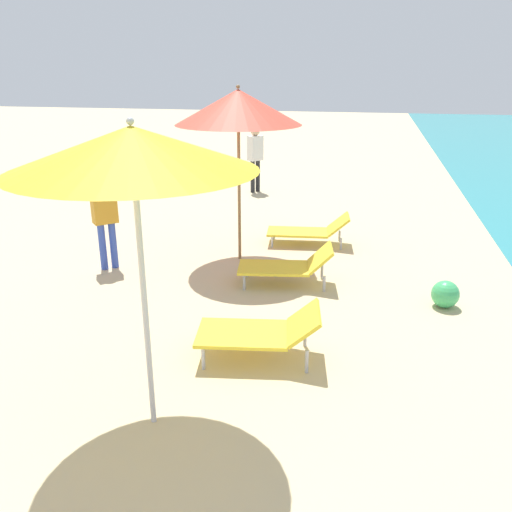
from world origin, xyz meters
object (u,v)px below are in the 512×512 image
umbrella_second (132,149)px  umbrella_farthest (238,107)px  lounger_second_shoreside (261,331)px  lounger_farthest_inland (287,265)px  beach_ball (445,294)px  lounger_farthest_shoreside (310,230)px  person_walking_near (105,213)px  person_walking_mid (255,153)px

umbrella_second → umbrella_farthest: bearing=93.6°
lounger_second_shoreside → lounger_farthest_inland: (-0.04, 2.11, -0.02)m
lounger_farthest_inland → beach_ball: bearing=162.5°
lounger_second_shoreside → beach_ball: 2.79m
beach_ball → lounger_farthest_shoreside: bearing=132.8°
beach_ball → lounger_second_shoreside: bearing=-140.0°
person_walking_near → lounger_second_shoreside: bearing=10.0°
lounger_farthest_shoreside → person_walking_mid: bearing=-71.5°
lounger_second_shoreside → beach_ball: lounger_second_shoreside is taller
person_walking_mid → lounger_farthest_inland: bearing=144.9°
umbrella_farthest → person_walking_near: size_ratio=1.83×
lounger_farthest_inland → person_walking_near: (-2.87, 0.05, 0.61)m
umbrella_farthest → beach_ball: 4.06m
person_walking_mid → lounger_second_shoreside: bearing=140.9°
person_walking_mid → beach_ball: bearing=160.6°
umbrella_second → beach_ball: size_ratio=7.28×
lounger_second_shoreside → lounger_farthest_inland: 2.11m
lounger_second_shoreside → beach_ball: size_ratio=3.84×
umbrella_second → person_walking_mid: umbrella_second is taller
beach_ball → lounger_farthest_inland: bearing=171.6°
lounger_farthest_inland → person_walking_mid: (-1.77, 5.88, 0.69)m
lounger_farthest_shoreside → lounger_farthest_inland: lounger_farthest_inland is taller
person_walking_mid → umbrella_farthest: bearing=137.5°
lounger_farthest_inland → beach_ball: size_ratio=3.91×
umbrella_second → lounger_second_shoreside: 2.58m
umbrella_second → person_walking_near: 4.37m
lounger_farthest_inland → beach_ball: 2.20m
person_walking_near → person_walking_mid: (1.10, 5.82, 0.08)m
person_walking_mid → beach_ball: size_ratio=4.44×
umbrella_second → lounger_farthest_shoreside: (0.78, 5.33, -2.17)m
lounger_second_shoreside → lounger_farthest_inland: bearing=-97.8°
umbrella_second → lounger_farthest_inland: size_ratio=1.86×
umbrella_farthest → person_walking_near: bearing=-155.7°
person_walking_near → beach_ball: bearing=42.4°
lounger_second_shoreside → umbrella_farthest: size_ratio=0.51×
lounger_second_shoreside → lounger_farthest_shoreside: lounger_second_shoreside is taller
lounger_second_shoreside → person_walking_near: (-2.91, 2.17, 0.59)m
lounger_farthest_inland → umbrella_second: bearing=69.6°
person_walking_mid → person_walking_near: bearing=117.4°
lounger_second_shoreside → beach_ball: bearing=-148.9°
umbrella_second → umbrella_farthest: size_ratio=0.96×
person_walking_near → beach_ball: person_walking_near is taller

